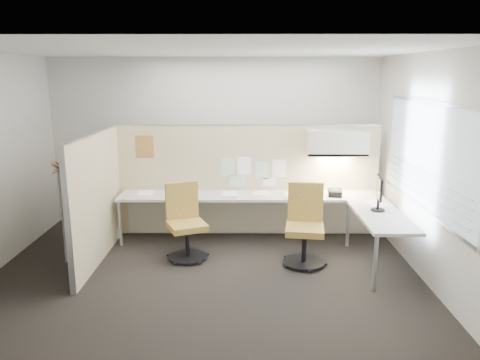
{
  "coord_description": "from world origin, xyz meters",
  "views": [
    {
      "loc": [
        0.49,
        -5.62,
        2.54
      ],
      "look_at": [
        0.44,
        0.8,
        1.07
      ],
      "focal_mm": 35.0,
      "sensor_mm": 36.0,
      "label": 1
    }
  ],
  "objects_px": {
    "chair_left": "(185,224)",
    "monitor": "(379,191)",
    "phone": "(335,193)",
    "desk": "(273,205)",
    "chair_right": "(305,228)"
  },
  "relations": [
    {
      "from": "desk",
      "to": "monitor",
      "type": "relative_size",
      "value": 8.59
    },
    {
      "from": "monitor",
      "to": "phone",
      "type": "xyz_separation_m",
      "value": [
        -0.44,
        0.76,
        -0.22
      ]
    },
    {
      "from": "chair_left",
      "to": "monitor",
      "type": "bearing_deg",
      "value": -26.2
    },
    {
      "from": "chair_right",
      "to": "monitor",
      "type": "xyz_separation_m",
      "value": [
        0.98,
        0.03,
        0.5
      ]
    },
    {
      "from": "chair_left",
      "to": "chair_right",
      "type": "relative_size",
      "value": 0.97
    },
    {
      "from": "chair_left",
      "to": "monitor",
      "type": "xyz_separation_m",
      "value": [
        2.62,
        -0.15,
        0.51
      ]
    },
    {
      "from": "chair_left",
      "to": "phone",
      "type": "height_order",
      "value": "chair_left"
    },
    {
      "from": "chair_left",
      "to": "monitor",
      "type": "distance_m",
      "value": 2.67
    },
    {
      "from": "chair_left",
      "to": "desk",
      "type": "bearing_deg",
      "value": 0.94
    },
    {
      "from": "desk",
      "to": "chair_right",
      "type": "height_order",
      "value": "chair_right"
    },
    {
      "from": "chair_right",
      "to": "chair_left",
      "type": "bearing_deg",
      "value": -178.72
    },
    {
      "from": "chair_left",
      "to": "phone",
      "type": "distance_m",
      "value": 2.28
    },
    {
      "from": "chair_left",
      "to": "chair_right",
      "type": "height_order",
      "value": "chair_right"
    },
    {
      "from": "chair_left",
      "to": "phone",
      "type": "relative_size",
      "value": 4.5
    },
    {
      "from": "phone",
      "to": "chair_left",
      "type": "bearing_deg",
      "value": -156.55
    }
  ]
}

